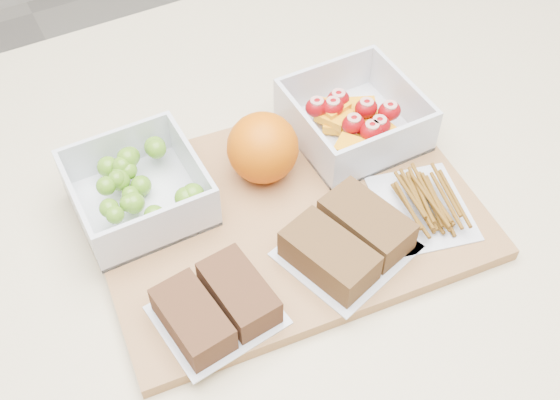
{
  "coord_description": "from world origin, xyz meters",
  "views": [
    {
      "loc": [
        -0.22,
        -0.45,
        1.53
      ],
      "look_at": [
        0.02,
        0.0,
        0.93
      ],
      "focal_mm": 45.0,
      "sensor_mm": 36.0,
      "label": 1
    }
  ],
  "objects_px": {
    "sandwich_bag_center": "(348,240)",
    "grape_container": "(139,188)",
    "sandwich_bag_left": "(216,306)",
    "pretzel_bag": "(424,201)",
    "fruit_container": "(354,120)",
    "orange": "(263,148)",
    "cutting_board": "(286,214)"
  },
  "relations": [
    {
      "from": "sandwich_bag_left",
      "to": "sandwich_bag_center",
      "type": "bearing_deg",
      "value": 2.7
    },
    {
      "from": "cutting_board",
      "to": "grape_container",
      "type": "distance_m",
      "value": 0.17
    },
    {
      "from": "sandwich_bag_left",
      "to": "sandwich_bag_center",
      "type": "height_order",
      "value": "sandwich_bag_center"
    },
    {
      "from": "fruit_container",
      "to": "sandwich_bag_center",
      "type": "xyz_separation_m",
      "value": [
        -0.1,
        -0.15,
        -0.0
      ]
    },
    {
      "from": "grape_container",
      "to": "orange",
      "type": "bearing_deg",
      "value": -9.28
    },
    {
      "from": "sandwich_bag_center",
      "to": "grape_container",
      "type": "bearing_deg",
      "value": 135.33
    },
    {
      "from": "cutting_board",
      "to": "orange",
      "type": "xyz_separation_m",
      "value": [
        0.0,
        0.06,
        0.05
      ]
    },
    {
      "from": "orange",
      "to": "sandwich_bag_left",
      "type": "distance_m",
      "value": 0.2
    },
    {
      "from": "orange",
      "to": "sandwich_bag_left",
      "type": "relative_size",
      "value": 0.66
    },
    {
      "from": "grape_container",
      "to": "sandwich_bag_left",
      "type": "xyz_separation_m",
      "value": [
        0.01,
        -0.18,
        -0.01
      ]
    },
    {
      "from": "orange",
      "to": "sandwich_bag_center",
      "type": "relative_size",
      "value": 0.53
    },
    {
      "from": "fruit_container",
      "to": "pretzel_bag",
      "type": "xyz_separation_m",
      "value": [
        0.01,
        -0.14,
        -0.01
      ]
    },
    {
      "from": "cutting_board",
      "to": "sandwich_bag_center",
      "type": "bearing_deg",
      "value": -64.33
    },
    {
      "from": "grape_container",
      "to": "cutting_board",
      "type": "bearing_deg",
      "value": -31.79
    },
    {
      "from": "sandwich_bag_left",
      "to": "pretzel_bag",
      "type": "distance_m",
      "value": 0.26
    },
    {
      "from": "orange",
      "to": "sandwich_bag_center",
      "type": "xyz_separation_m",
      "value": [
        0.03,
        -0.14,
        -0.02
      ]
    },
    {
      "from": "fruit_container",
      "to": "sandwich_bag_left",
      "type": "bearing_deg",
      "value": -148.4
    },
    {
      "from": "fruit_container",
      "to": "sandwich_bag_center",
      "type": "height_order",
      "value": "fruit_container"
    },
    {
      "from": "orange",
      "to": "pretzel_bag",
      "type": "xyz_separation_m",
      "value": [
        0.13,
        -0.13,
        -0.03
      ]
    },
    {
      "from": "grape_container",
      "to": "sandwich_bag_left",
      "type": "relative_size",
      "value": 1.1
    },
    {
      "from": "cutting_board",
      "to": "grape_container",
      "type": "xyz_separation_m",
      "value": [
        -0.14,
        0.09,
        0.03
      ]
    },
    {
      "from": "fruit_container",
      "to": "orange",
      "type": "relative_size",
      "value": 1.75
    },
    {
      "from": "sandwich_bag_left",
      "to": "pretzel_bag",
      "type": "xyz_separation_m",
      "value": [
        0.26,
        0.02,
        -0.0
      ]
    },
    {
      "from": "fruit_container",
      "to": "sandwich_bag_left",
      "type": "relative_size",
      "value": 1.15
    },
    {
      "from": "sandwich_bag_left",
      "to": "sandwich_bag_center",
      "type": "relative_size",
      "value": 0.81
    },
    {
      "from": "sandwich_bag_center",
      "to": "pretzel_bag",
      "type": "xyz_separation_m",
      "value": [
        0.11,
        0.01,
        -0.01
      ]
    },
    {
      "from": "grape_container",
      "to": "orange",
      "type": "height_order",
      "value": "orange"
    },
    {
      "from": "sandwich_bag_left",
      "to": "pretzel_bag",
      "type": "bearing_deg",
      "value": 3.91
    },
    {
      "from": "pretzel_bag",
      "to": "orange",
      "type": "bearing_deg",
      "value": 134.79
    },
    {
      "from": "grape_container",
      "to": "sandwich_bag_left",
      "type": "distance_m",
      "value": 0.18
    },
    {
      "from": "orange",
      "to": "fruit_container",
      "type": "bearing_deg",
      "value": 2.74
    },
    {
      "from": "cutting_board",
      "to": "pretzel_bag",
      "type": "distance_m",
      "value": 0.16
    }
  ]
}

